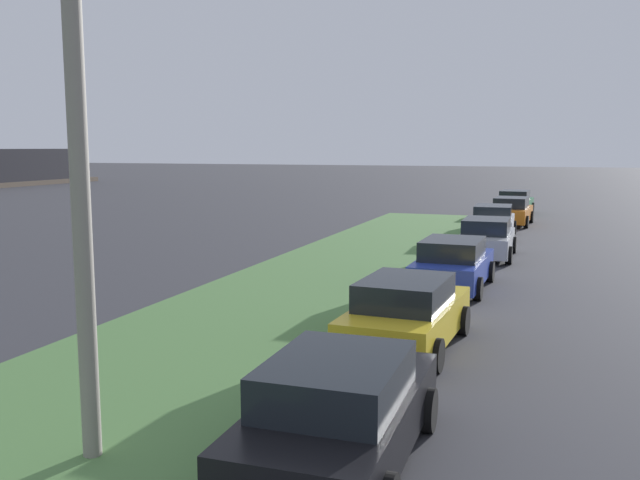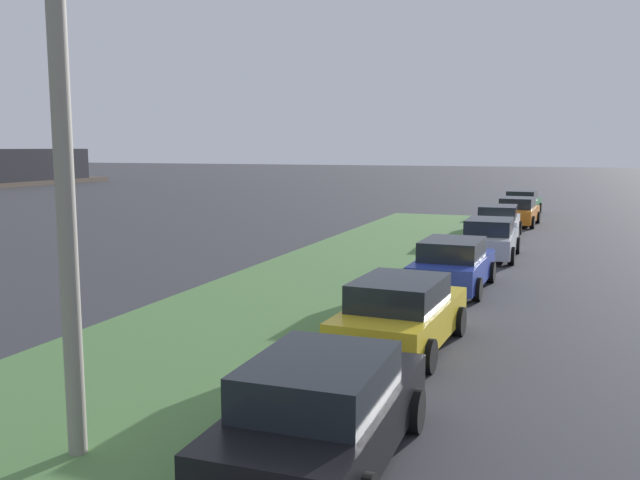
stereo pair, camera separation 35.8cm
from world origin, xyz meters
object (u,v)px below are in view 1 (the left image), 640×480
Objects in this scene: parked_car_blue at (453,264)px; parked_car_black at (340,412)px; parked_car_silver at (486,238)px; streetlight at (105,121)px; parked_car_green at (515,203)px; parked_car_white at (493,221)px; parked_car_orange at (511,211)px; parked_car_yellow at (407,314)px.

parked_car_black is at bearing -177.31° from parked_car_blue.
parked_car_silver is 19.23m from streetlight.
parked_car_black is 4.65m from streetlight.
parked_car_green is at bearing -0.35° from parked_car_silver.
parked_car_silver is (17.74, -0.09, 0.00)m from parked_car_black.
parked_car_white is (6.03, 0.30, 0.00)m from parked_car_silver.
parked_car_orange is at bearing -0.22° from parked_car_blue.
parked_car_blue and parked_car_orange have the same top height.
parked_car_blue is 12.15m from parked_car_white.
parked_car_orange is at bearing -1.32° from parked_car_black.
parked_car_black is 23.77m from parked_car_white.
parked_car_silver is at bearing -177.72° from parked_car_orange.
parked_car_green is at bearing -4.39° from streetlight.
parked_car_white is at bearing -0.30° from parked_car_black.
parked_car_yellow is 1.00× the size of parked_car_green.
parked_car_silver is at bearing -179.20° from parked_car_white.
streetlight reaches higher than parked_car_black.
parked_car_orange is 1.00× the size of parked_car_green.
parked_car_green is at bearing 2.16° from parked_car_yellow.
parked_car_yellow is 6.23m from parked_car_blue.
parked_car_white is 0.99× the size of parked_car_orange.
parked_car_silver is at bearing -1.11° from parked_car_black.
parked_car_blue is (11.62, 0.25, 0.00)m from parked_car_black.
streetlight is at bearing 161.97° from parked_car_yellow.
streetlight is (-36.10, 2.77, 3.67)m from parked_car_green.
parked_car_blue and parked_car_white have the same top height.
parked_car_green is 0.59× the size of streetlight.
parked_car_green is at bearing -0.94° from parked_car_black.
parked_car_yellow is at bearing 177.69° from parked_car_white.
parked_car_orange is (11.42, -0.16, 0.00)m from parked_car_silver.
parked_car_yellow is 23.77m from parked_car_orange.
parked_car_black is 5.40m from parked_car_yellow.
parked_car_orange is at bearing 1.56° from parked_car_yellow.
parked_car_blue is 0.99× the size of parked_car_green.
parked_car_black is 0.99× the size of parked_car_yellow.
parked_car_orange is 30.46m from streetlight.
parked_car_green is (23.55, -0.33, 0.00)m from parked_car_blue.
parked_car_silver is at bearing 1.12° from parked_car_yellow.
parked_car_green is at bearing 0.63° from parked_car_blue.
parked_car_orange is (29.16, -0.25, 0.00)m from parked_car_black.
streetlight is (-6.32, 2.41, 3.67)m from parked_car_yellow.
parked_car_yellow is at bearing 177.87° from parked_car_silver.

